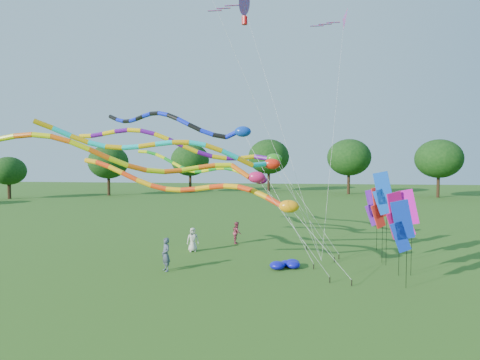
# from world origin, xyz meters

# --- Properties ---
(ground) EXTENTS (160.00, 160.00, 0.00)m
(ground) POSITION_xyz_m (0.00, 0.00, 0.00)
(ground) COLOR #235817
(ground) RESTS_ON ground
(tree_ring) EXTENTS (116.96, 120.02, 9.69)m
(tree_ring) POSITION_xyz_m (-3.91, 2.65, 5.53)
(tree_ring) COLOR #382314
(tree_ring) RESTS_ON ground
(tube_kite_red) EXTENTS (14.72, 3.43, 6.64)m
(tube_kite_red) POSITION_xyz_m (-3.70, 2.51, 4.40)
(tube_kite_red) COLOR black
(tube_kite_red) RESTS_ON ground
(tube_kite_orange) EXTENTS (14.43, 3.47, 7.76)m
(tube_kite_orange) POSITION_xyz_m (-5.09, -0.79, 5.85)
(tube_kite_orange) COLOR black
(tube_kite_orange) RESTS_ON ground
(tube_kite_purple) EXTENTS (16.02, 1.30, 8.53)m
(tube_kite_purple) POSITION_xyz_m (-4.81, 5.43, 6.71)
(tube_kite_purple) COLOR black
(tube_kite_purple) RESTS_ON ground
(tube_kite_blue) EXTENTS (14.50, 6.98, 9.85)m
(tube_kite_blue) POSITION_xyz_m (-6.04, 6.68, 8.24)
(tube_kite_blue) COLOR black
(tube_kite_blue) RESTS_ON ground
(tube_kite_cyan) EXTENTS (15.23, 4.65, 8.55)m
(tube_kite_cyan) POSITION_xyz_m (-4.69, 2.28, 6.45)
(tube_kite_cyan) COLOR black
(tube_kite_cyan) RESTS_ON ground
(tube_kite_green) EXTENTS (13.27, 5.58, 7.34)m
(tube_kite_green) POSITION_xyz_m (-5.03, 10.75, 5.24)
(tube_kite_green) COLOR black
(tube_kite_green) RESTS_ON ground
(delta_kite_high_a) EXTENTS (7.02, 3.62, 16.77)m
(delta_kite_high_a) POSITION_xyz_m (-2.25, 6.65, 15.73)
(delta_kite_high_a) COLOR black
(delta_kite_high_a) RESTS_ON ground
(delta_kite_high_c) EXTENTS (2.97, 6.20, 16.46)m
(delta_kite_high_c) POSITION_xyz_m (4.29, 9.40, 15.40)
(delta_kite_high_c) COLOR black
(delta_kite_high_c) RESTS_ON ground
(banner_pole_red) EXTENTS (1.09, 0.55, 4.51)m
(banner_pole_red) POSITION_xyz_m (5.84, 5.05, 3.25)
(banner_pole_red) COLOR black
(banner_pole_red) RESTS_ON ground
(banner_pole_magenta_b) EXTENTS (1.15, 0.33, 4.50)m
(banner_pole_magenta_b) POSITION_xyz_m (6.69, 2.69, 3.24)
(banner_pole_magenta_b) COLOR black
(banner_pole_magenta_b) RESTS_ON ground
(banner_pole_blue_a) EXTENTS (1.16, 0.14, 4.17)m
(banner_pole_blue_a) POSITION_xyz_m (5.84, 0.50, 2.91)
(banner_pole_blue_a) COLOR black
(banner_pole_blue_a) RESTS_ON ground
(banner_pole_violet) EXTENTS (1.16, 0.08, 4.10)m
(banner_pole_violet) POSITION_xyz_m (6.21, 8.38, 2.84)
(banner_pole_violet) COLOR black
(banner_pole_violet) RESTS_ON ground
(banner_pole_blue_b) EXTENTS (1.13, 0.43, 5.36)m
(banner_pole_blue_b) POSITION_xyz_m (5.90, 4.60, 4.09)
(banner_pole_blue_b) COLOR black
(banner_pole_blue_b) RESTS_ON ground
(banner_pole_magenta_a) EXTENTS (1.10, 0.52, 4.40)m
(banner_pole_magenta_a) POSITION_xyz_m (6.08, 2.47, 3.14)
(banner_pole_magenta_a) COLOR black
(banner_pole_magenta_a) RESTS_ON ground
(blue_nylon_heap) EXTENTS (1.27, 1.48, 0.47)m
(blue_nylon_heap) POSITION_xyz_m (0.37, 3.17, 0.22)
(blue_nylon_heap) COLOR #0D0EAE
(blue_nylon_heap) RESTS_ON ground
(person_a) EXTENTS (0.88, 0.72, 1.56)m
(person_a) POSITION_xyz_m (-5.53, 6.62, 0.78)
(person_a) COLOR beige
(person_a) RESTS_ON ground
(person_b) EXTENTS (0.75, 0.78, 1.80)m
(person_b) POSITION_xyz_m (-5.90, 1.99, 0.90)
(person_b) COLOR #444C5F
(person_b) RESTS_ON ground
(person_c) EXTENTS (0.71, 0.84, 1.56)m
(person_c) POSITION_xyz_m (-2.98, 9.43, 0.78)
(person_c) COLOR #983747
(person_c) RESTS_ON ground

